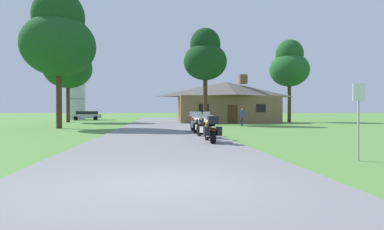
% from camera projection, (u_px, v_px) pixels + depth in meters
% --- Properties ---
extents(ground_plane, '(500.00, 500.00, 0.00)m').
position_uv_depth(ground_plane, '(160.00, 128.00, 25.57)').
color(ground_plane, '#56893D').
extents(asphalt_driveway, '(6.40, 80.00, 0.06)m').
position_uv_depth(asphalt_driveway, '(160.00, 129.00, 23.58)').
color(asphalt_driveway, slate).
rests_on(asphalt_driveway, ground).
extents(motorcycle_yellow_nearest_to_camera, '(0.73, 2.08, 1.30)m').
position_uv_depth(motorcycle_yellow_nearest_to_camera, '(211.00, 129.00, 13.09)').
color(motorcycle_yellow_nearest_to_camera, black).
rests_on(motorcycle_yellow_nearest_to_camera, asphalt_driveway).
extents(motorcycle_black_second_in_row, '(0.83, 2.07, 1.30)m').
position_uv_depth(motorcycle_black_second_in_row, '(205.00, 126.00, 15.61)').
color(motorcycle_black_second_in_row, black).
rests_on(motorcycle_black_second_in_row, asphalt_driveway).
extents(motorcycle_silver_third_in_row, '(0.78, 2.07, 1.30)m').
position_uv_depth(motorcycle_silver_third_in_row, '(199.00, 124.00, 17.87)').
color(motorcycle_silver_third_in_row, black).
rests_on(motorcycle_silver_third_in_row, asphalt_driveway).
extents(motorcycle_red_farthest_in_row, '(0.87, 2.08, 1.30)m').
position_uv_depth(motorcycle_red_farthest_in_row, '(196.00, 123.00, 19.90)').
color(motorcycle_red_farthest_in_row, black).
rests_on(motorcycle_red_farthest_in_row, asphalt_driveway).
extents(stone_lodge, '(12.33, 6.95, 5.88)m').
position_uv_depth(stone_lodge, '(226.00, 102.00, 37.82)').
color(stone_lodge, brown).
rests_on(stone_lodge, ground).
extents(bystander_blue_shirt_near_lodge, '(0.34, 0.52, 1.67)m').
position_uv_depth(bystander_blue_shirt_near_lodge, '(242.00, 116.00, 28.57)').
color(bystander_blue_shirt_near_lodge, navy).
rests_on(bystander_blue_shirt_near_lodge, ground).
extents(metal_signpost_roadside, '(0.36, 0.06, 2.14)m').
position_uv_depth(metal_signpost_roadside, '(359.00, 112.00, 8.53)').
color(metal_signpost_roadside, '#9EA0A5').
rests_on(metal_signpost_roadside, ground).
extents(tree_by_lodge_front, '(4.42, 4.42, 9.87)m').
position_uv_depth(tree_by_lodge_front, '(205.00, 57.00, 31.58)').
color(tree_by_lodge_front, '#422D19').
rests_on(tree_by_lodge_front, ground).
extents(tree_right_of_lodge, '(5.05, 5.05, 10.65)m').
position_uv_depth(tree_right_of_lodge, '(289.00, 65.00, 39.99)').
color(tree_right_of_lodge, '#422D19').
rests_on(tree_right_of_lodge, ground).
extents(tree_left_far, '(5.88, 5.88, 11.31)m').
position_uv_depth(tree_left_far, '(68.00, 63.00, 38.45)').
color(tree_left_far, '#422D19').
rests_on(tree_left_far, ground).
extents(tree_left_near, '(5.77, 5.77, 11.10)m').
position_uv_depth(tree_left_near, '(59.00, 37.00, 24.73)').
color(tree_left_near, '#422D19').
rests_on(tree_left_near, ground).
extents(metal_silo_distant, '(3.04, 3.04, 7.68)m').
position_uv_depth(metal_silo_distant, '(76.00, 97.00, 52.46)').
color(metal_silo_distant, '#B2B7BC').
rests_on(metal_silo_distant, ground).
extents(parked_silver_suv_far_left, '(4.89, 2.78, 1.40)m').
position_uv_depth(parked_silver_suv_far_left, '(86.00, 115.00, 47.90)').
color(parked_silver_suv_far_left, '#ADAFB7').
rests_on(parked_silver_suv_far_left, ground).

